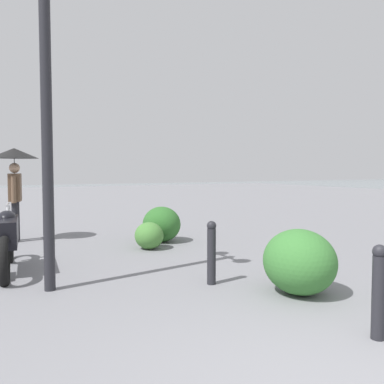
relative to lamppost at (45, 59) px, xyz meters
name	(u,v)px	position (x,y,z in m)	size (l,w,h in m)	color
lamppost	(45,59)	(0.00, 0.00, 0.00)	(0.98, 0.28, 4.51)	#232328
motorcycle	(7,239)	(1.32, 0.45, -2.46)	(2.17, 0.45, 1.06)	black
pedestrian	(14,168)	(4.05, 0.16, -1.36)	(1.00, 1.00, 2.03)	black
bollard_near	(379,290)	(-2.95, -2.48, -2.50)	(0.13, 0.13, 0.88)	#232328
bollard_mid	(211,251)	(-0.72, -2.00, -2.51)	(0.13, 0.13, 0.87)	#232328
shrub_low	(162,224)	(2.54, -2.65, -2.58)	(0.90, 0.81, 0.76)	#2D6628
shrub_round	(149,236)	(1.93, -2.12, -2.69)	(0.62, 0.56, 0.53)	#477F38
shrub_wide	(299,262)	(-1.60, -2.77, -2.55)	(0.96, 0.87, 0.82)	#387533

